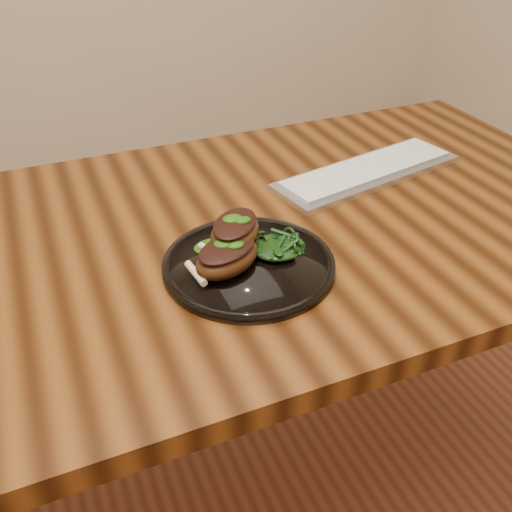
{
  "coord_description": "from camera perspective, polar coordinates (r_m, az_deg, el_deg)",
  "views": [
    {
      "loc": [
        -0.27,
        -0.82,
        1.29
      ],
      "look_at": [
        0.02,
        -0.14,
        0.78
      ],
      "focal_mm": 40.0,
      "sensor_mm": 36.0,
      "label": 1
    }
  ],
  "objects": [
    {
      "name": "desk",
      "position": [
        1.06,
        -3.8,
        -1.18
      ],
      "size": [
        1.6,
        0.8,
        0.75
      ],
      "color": "black",
      "rests_on": "ground"
    },
    {
      "name": "lamb_chop_back",
      "position": [
        0.9,
        -2.15,
        2.5
      ],
      "size": [
        0.13,
        0.13,
        0.05
      ],
      "color": "#42210C",
      "rests_on": "plate"
    },
    {
      "name": "lamb_chop_front",
      "position": [
        0.88,
        -2.93,
        -0.0
      ],
      "size": [
        0.14,
        0.12,
        0.05
      ],
      "color": "#42210C",
      "rests_on": "plate"
    },
    {
      "name": "greens_heap",
      "position": [
        0.92,
        2.26,
        1.21
      ],
      "size": [
        0.09,
        0.08,
        0.03
      ],
      "color": "black",
      "rests_on": "plate"
    },
    {
      "name": "keyboard",
      "position": [
        1.22,
        11.07,
        8.29
      ],
      "size": [
        0.44,
        0.21,
        0.02
      ],
      "color": "#BABCBF",
      "rests_on": "desk"
    },
    {
      "name": "plate",
      "position": [
        0.91,
        -0.73,
        -0.83
      ],
      "size": [
        0.28,
        0.28,
        0.02
      ],
      "color": "black",
      "rests_on": "desk"
    },
    {
      "name": "herb_smear",
      "position": [
        0.94,
        -4.04,
        1.06
      ],
      "size": [
        0.08,
        0.05,
        0.0
      ],
      "primitive_type": "ellipsoid",
      "color": "#154107",
      "rests_on": "plate"
    }
  ]
}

